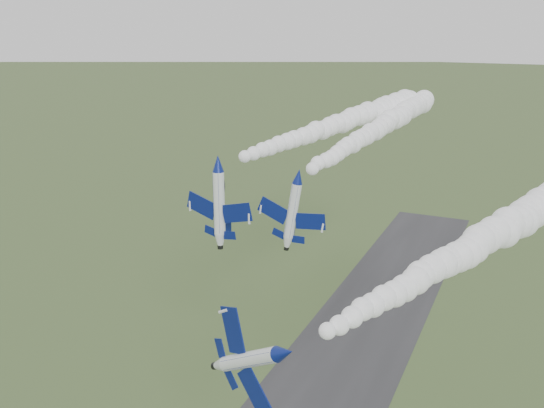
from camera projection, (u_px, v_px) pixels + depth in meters
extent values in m
cylinder|color=white|center=(285.00, 353.00, 57.54)|extent=(5.59, 9.39, 2.25)
cone|color=navy|center=(238.00, 377.00, 53.71)|extent=(3.00, 3.09, 2.25)
cone|color=white|center=(324.00, 333.00, 61.23)|extent=(2.83, 2.68, 2.25)
cylinder|color=black|center=(331.00, 329.00, 61.95)|extent=(1.31, 1.04, 1.14)
ellipsoid|color=black|center=(270.00, 361.00, 55.52)|extent=(2.59, 3.50, 1.50)
cube|color=navy|center=(278.00, 317.00, 58.56)|extent=(3.47, 3.45, 4.45)
cube|color=navy|center=(302.00, 383.00, 57.93)|extent=(3.47, 3.45, 4.45)
cube|color=navy|center=(311.00, 320.00, 60.75)|extent=(1.56, 1.57, 1.96)
cube|color=navy|center=(324.00, 353.00, 60.41)|extent=(1.56, 1.57, 1.96)
cube|color=navy|center=(325.00, 335.00, 59.34)|extent=(2.66, 2.45, 1.32)
cylinder|color=white|center=(218.00, 164.00, 82.04)|extent=(3.12, 8.99, 1.58)
cone|color=navy|center=(190.00, 172.00, 77.63)|extent=(1.97, 2.56, 1.58)
cone|color=white|center=(242.00, 157.00, 86.28)|extent=(1.89, 2.14, 1.58)
cylinder|color=black|center=(246.00, 155.00, 87.11)|extent=(0.90, 0.76, 0.80)
ellipsoid|color=black|center=(207.00, 162.00, 80.07)|extent=(1.57, 3.17, 1.05)
cube|color=navy|center=(204.00, 161.00, 84.45)|extent=(5.21, 3.34, 0.15)
cube|color=navy|center=(240.00, 167.00, 81.04)|extent=(5.21, 3.34, 0.15)
cube|color=navy|center=(228.00, 156.00, 86.44)|extent=(2.28, 1.51, 0.11)
cube|color=navy|center=(247.00, 159.00, 84.62)|extent=(2.28, 1.51, 0.11)
cube|color=navy|center=(237.00, 149.00, 84.93)|extent=(0.42, 1.68, 2.32)
cylinder|color=white|center=(298.00, 177.00, 78.00)|extent=(1.54, 7.53, 1.54)
cone|color=navy|center=(284.00, 185.00, 73.85)|extent=(1.54, 1.97, 1.54)
cone|color=white|center=(311.00, 169.00, 81.99)|extent=(1.54, 1.61, 1.54)
cylinder|color=black|center=(313.00, 168.00, 82.78)|extent=(0.78, 0.54, 0.78)
ellipsoid|color=black|center=(293.00, 176.00, 76.14)|extent=(1.03, 2.58, 1.02)
cube|color=navy|center=(281.00, 171.00, 79.60)|extent=(4.10, 2.15, 0.76)
cube|color=navy|center=(319.00, 182.00, 77.75)|extent=(4.10, 2.15, 0.76)
cube|color=navy|center=(299.00, 168.00, 81.78)|extent=(1.79, 0.99, 0.37)
cube|color=navy|center=(319.00, 173.00, 80.80)|extent=(1.79, 0.99, 0.37)
cube|color=navy|center=(310.00, 162.00, 80.70)|extent=(0.41, 1.44, 1.97)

